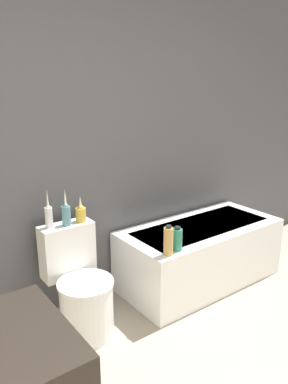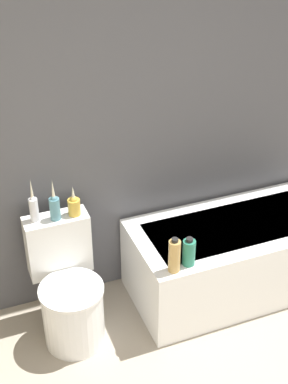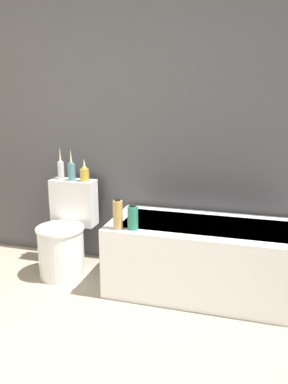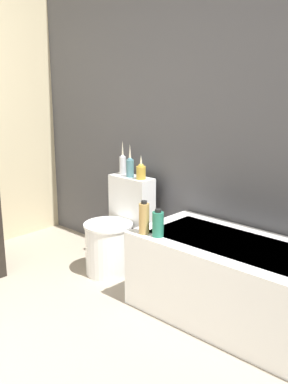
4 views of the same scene
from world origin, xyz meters
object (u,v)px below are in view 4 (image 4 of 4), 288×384
at_px(bathtub, 241,284).
at_px(shampoo_bottle_short, 158,224).
at_px(vase_silver, 130,166).
at_px(shampoo_bottle_tall, 144,218).
at_px(vase_gold, 123,163).
at_px(vase_bronze, 141,171).
at_px(toilet, 116,233).

relative_size(bathtub, shampoo_bottle_short, 7.73).
bearing_deg(vase_silver, shampoo_bottle_tall, -37.88).
xyz_separation_m(vase_gold, shampoo_bottle_tall, (0.68, -0.47, -0.21)).
bearing_deg(vase_bronze, vase_silver, -177.28).
height_order(vase_gold, vase_silver, vase_gold).
xyz_separation_m(bathtub, toilet, (-1.15, 0.01, 0.04)).
relative_size(vase_gold, vase_bronze, 1.43).
distance_m(shampoo_bottle_tall, shampoo_bottle_short, 0.11).
xyz_separation_m(vase_silver, shampoo_bottle_tall, (0.56, -0.44, -0.20)).
xyz_separation_m(toilet, shampoo_bottle_tall, (0.56, -0.27, 0.32)).
bearing_deg(vase_silver, bathtub, -8.61).
xyz_separation_m(toilet, vase_silver, (-0.00, 0.17, 0.52)).
distance_m(vase_gold, vase_bronze, 0.23).
distance_m(bathtub, vase_silver, 1.30).
xyz_separation_m(bathtub, vase_silver, (-1.15, 0.17, 0.57)).
height_order(vase_silver, shampoo_bottle_short, vase_silver).
bearing_deg(vase_bronze, vase_gold, 173.70).
bearing_deg(shampoo_bottle_short, vase_gold, 150.18).
bearing_deg(shampoo_bottle_tall, toilet, 154.34).
bearing_deg(vase_gold, vase_silver, -15.01).
distance_m(bathtub, toilet, 1.15).
bearing_deg(toilet, vase_gold, 120.02).
bearing_deg(shampoo_bottle_tall, shampoo_bottle_short, 12.03).
bearing_deg(toilet, vase_silver, 90.00).
relative_size(bathtub, shampoo_bottle_tall, 6.32).
height_order(vase_gold, shampoo_bottle_tall, vase_gold).
height_order(bathtub, vase_gold, vase_gold).
distance_m(bathtub, shampoo_bottle_short, 0.64).
distance_m(vase_gold, shampoo_bottle_tall, 0.85).
bearing_deg(bathtub, vase_silver, 171.39).
distance_m(vase_silver, shampoo_bottle_short, 0.82).
distance_m(toilet, vase_silver, 0.55).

